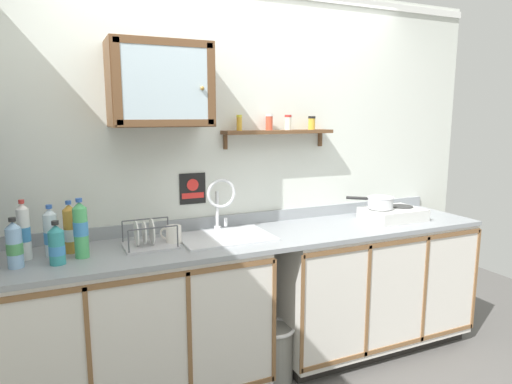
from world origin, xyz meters
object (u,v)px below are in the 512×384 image
warning_sign (193,189)px  hot_plate_stove (393,214)px  bottle_soda_green_5 (81,229)px  bottle_water_clear_0 (51,233)px  wall_cabinet (160,85)px  bottle_detergent_teal_1 (57,245)px  sink (225,239)px  bottle_water_blue_3 (14,245)px  saucepan (380,202)px  bottle_opaque_white_4 (24,232)px  mug (173,235)px  dish_rack (148,240)px  trash_bin (274,351)px  bottle_juice_amber_2 (70,230)px

warning_sign → hot_plate_stove: bearing=-12.8°
bottle_soda_green_5 → warning_sign: bearing=24.7°
bottle_water_clear_0 → wall_cabinet: bearing=7.6°
hot_plate_stove → bottle_detergent_teal_1: size_ratio=1.82×
sink → bottle_water_blue_3: 1.17m
bottle_water_blue_3 → saucepan: bearing=1.7°
bottle_opaque_white_4 → warning_sign: 1.03m
bottle_detergent_teal_1 → bottle_opaque_white_4: (-0.15, 0.16, 0.05)m
bottle_opaque_white_4 → bottle_detergent_teal_1: bearing=-45.3°
bottle_soda_green_5 → wall_cabinet: size_ratio=0.56×
mug → wall_cabinet: 0.89m
hot_plate_stove → warning_sign: 1.47m
sink → dish_rack: size_ratio=1.91×
bottle_water_blue_3 → mug: size_ratio=2.14×
hot_plate_stove → dish_rack: dish_rack is taller
bottle_water_blue_3 → trash_bin: 1.67m
bottle_water_blue_3 → bottle_soda_green_5: size_ratio=0.79×
hot_plate_stove → bottle_detergent_teal_1: 2.26m
bottle_water_clear_0 → bottle_juice_amber_2: (0.10, 0.03, 0.00)m
bottle_detergent_teal_1 → wall_cabinet: wall_cabinet is taller
sink → bottle_opaque_white_4: 1.13m
saucepan → trash_bin: size_ratio=0.80×
bottle_water_blue_3 → bottle_water_clear_0: bearing=37.3°
saucepan → warning_sign: warning_sign is taller
bottle_water_clear_0 → bottle_opaque_white_4: bearing=-178.7°
dish_rack → mug: dish_rack is taller
sink → dish_rack: sink is taller
bottle_water_clear_0 → mug: size_ratio=2.36×
bottle_water_clear_0 → bottle_juice_amber_2: bottle_juice_amber_2 is taller
bottle_water_clear_0 → warning_sign: size_ratio=1.39×
mug → wall_cabinet: bearing=100.2°
bottle_water_clear_0 → bottle_opaque_white_4: (-0.13, -0.00, 0.02)m
hot_plate_stove → bottle_water_blue_3: size_ratio=1.61×
bottle_soda_green_5 → trash_bin: 1.44m
bottle_juice_amber_2 → bottle_opaque_white_4: bearing=-172.0°
bottle_opaque_white_4 → mug: bearing=-2.3°
dish_rack → bottle_juice_amber_2: bearing=171.6°
sink → mug: size_ratio=4.70×
saucepan → bottle_water_blue_3: bearing=-178.3°
bottle_juice_amber_2 → bottle_water_blue_3: (-0.27, -0.16, -0.01)m
hot_plate_stove → dish_rack: bearing=178.4°
mug → dish_rack: bearing=179.4°
mug → saucepan: bearing=-0.8°
bottle_detergent_teal_1 → mug: size_ratio=1.89×
wall_cabinet → bottle_water_clear_0: bearing=-172.4°
saucepan → bottle_soda_green_5: size_ratio=0.89×
dish_rack → wall_cabinet: 0.91m
dish_rack → sink: bearing=1.0°
warning_sign → bottle_water_clear_0: bearing=-164.6°
sink → bottle_water_clear_0: sink is taller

